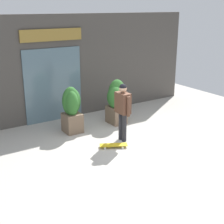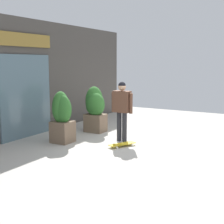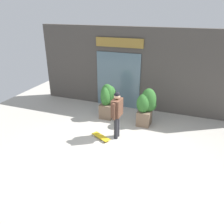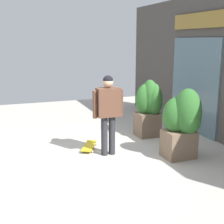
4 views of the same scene
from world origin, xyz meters
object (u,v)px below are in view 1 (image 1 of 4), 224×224
skateboarder (123,107)px  planter_box_left (116,100)px  skateboard (114,145)px  planter_box_right (72,107)px

skateboarder → planter_box_left: (0.66, 1.29, -0.23)m
skateboard → planter_box_left: (1.13, 1.55, 0.69)m
skateboard → skateboarder: bearing=-123.6°
skateboard → planter_box_right: planter_box_right is taller
planter_box_left → planter_box_right: (-1.53, 0.05, 0.01)m
skateboard → planter_box_left: 2.04m
skateboarder → skateboard: bearing=30.1°
planter_box_left → planter_box_right: size_ratio=1.02×
planter_box_left → planter_box_right: planter_box_left is taller
skateboarder → planter_box_right: size_ratio=1.18×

